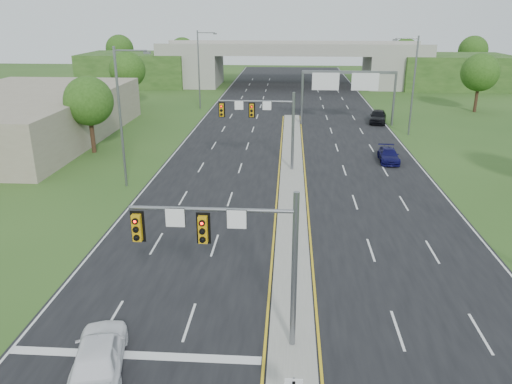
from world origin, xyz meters
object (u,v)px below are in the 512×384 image
object	(u,v)px
car_far_b	(389,155)
car_far_c	(378,116)
overpass	(292,67)
sign_gantry	(347,83)
car_white	(99,354)
signal_mast_near	(237,246)
signal_mast_far	(267,119)

from	to	relation	value
car_far_b	car_far_c	bearing A→B (deg)	86.40
overpass	car_far_c	size ratio (longest dim) A/B	16.37
sign_gantry	car_far_c	world-z (taller)	sign_gantry
overpass	car_white	world-z (taller)	overpass
sign_gantry	car_far_c	size ratio (longest dim) A/B	2.37
car_far_b	signal_mast_near	bearing A→B (deg)	-109.30
signal_mast_far	car_far_b	distance (m)	12.63
signal_mast_far	car_far_b	size ratio (longest dim) A/B	1.62
signal_mast_far	car_far_b	world-z (taller)	signal_mast_far
signal_mast_near	overpass	world-z (taller)	overpass
car_far_b	car_far_c	world-z (taller)	car_far_c
car_white	car_far_b	xyz separation A→B (m)	(16.68, 30.56, -0.18)
signal_mast_far	car_far_c	distance (m)	25.59
sign_gantry	car_far_b	distance (m)	17.17
sign_gantry	car_white	size ratio (longest dim) A/B	2.45
signal_mast_near	car_far_c	size ratio (longest dim) A/B	1.43
signal_mast_near	car_white	size ratio (longest dim) A/B	1.48
overpass	car_far_b	distance (m)	52.32
signal_mast_far	overpass	xyz separation A→B (m)	(2.26, 55.07, -1.17)
signal_mast_near	signal_mast_far	bearing A→B (deg)	90.00
signal_mast_near	sign_gantry	world-z (taller)	signal_mast_near
signal_mast_near	sign_gantry	bearing A→B (deg)	78.75
overpass	car_far_b	size ratio (longest dim) A/B	18.53
car_far_b	overpass	bearing A→B (deg)	102.44
signal_mast_near	car_far_b	xyz separation A→B (m)	(11.39, 28.64, -4.08)
overpass	car_far_c	bearing A→B (deg)	-71.84
signal_mast_near	overpass	size ratio (longest dim) A/B	0.09
signal_mast_near	car_far_c	xyz separation A→B (m)	(13.26, 46.54, -3.87)
car_far_b	sign_gantry	bearing A→B (deg)	100.86
car_white	car_far_b	size ratio (longest dim) A/B	1.10
signal_mast_far	overpass	distance (m)	55.13
signal_mast_near	car_far_c	bearing A→B (deg)	74.09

